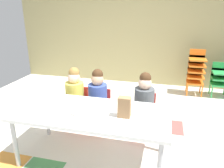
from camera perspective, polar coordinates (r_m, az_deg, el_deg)
name	(u,v)px	position (r m, az deg, el deg)	size (l,w,h in m)	color
ground_plane	(103,135)	(3.17, -2.28, -13.18)	(5.53, 4.91, 0.02)	silver
back_wall	(133,27)	(5.10, 5.55, 14.73)	(5.53, 0.10, 2.61)	tan
craft_table	(92,115)	(2.45, -5.34, -8.21)	(1.71, 0.79, 0.61)	white
seated_child_near_camera	(75,93)	(3.15, -9.65, -2.24)	(0.33, 0.33, 0.92)	red
seated_child_middle_seat	(98,95)	(3.03, -3.71, -2.85)	(0.32, 0.31, 0.92)	red
seated_child_far_right	(144,99)	(2.91, 8.43, -3.99)	(0.32, 0.31, 0.92)	red
kid_chair_orange_stack	(196,70)	(4.72, 21.14, 3.49)	(0.32, 0.30, 0.92)	orange
kid_chair_green_stack	(220,77)	(4.83, 26.41, 1.59)	(0.32, 0.30, 0.68)	green
paper_bag_brown	(124,107)	(2.26, 3.26, -6.07)	(0.13, 0.09, 0.22)	#9E754C
paper_plate_near_edge	(76,114)	(2.37, -9.51, -7.86)	(0.18, 0.18, 0.01)	white
paper_plate_center_table	(74,103)	(2.65, -9.84, -4.96)	(0.18, 0.18, 0.01)	white
donut_powdered_on_plate	(75,113)	(2.37, -9.54, -7.50)	(0.10, 0.10, 0.03)	white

